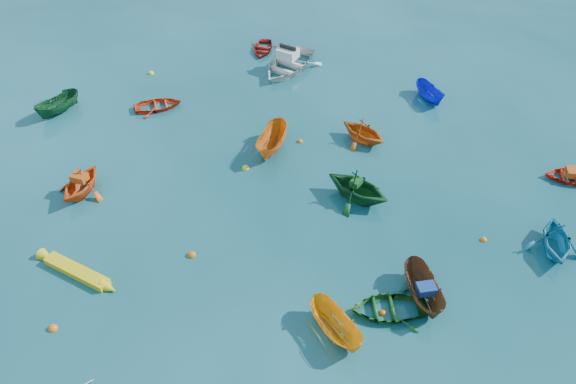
# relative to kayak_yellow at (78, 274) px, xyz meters

# --- Properties ---
(ground) EXTENTS (160.00, 160.00, 0.00)m
(ground) POSITION_rel_kayak_yellow_xyz_m (8.13, 0.78, 0.00)
(ground) COLOR #093A44
(ground) RESTS_ON ground
(sampan_brown_mid) EXTENTS (1.97, 3.23, 1.17)m
(sampan_brown_mid) POSITION_rel_kayak_yellow_xyz_m (14.21, 0.55, 0.00)
(sampan_brown_mid) COLOR brown
(sampan_brown_mid) RESTS_ON ground
(dinghy_orange_w) EXTENTS (2.85, 3.16, 1.47)m
(dinghy_orange_w) POSITION_rel_kayak_yellow_xyz_m (-1.80, 4.93, 0.00)
(dinghy_orange_w) COLOR #EB5816
(dinghy_orange_w) RESTS_ON ground
(sampan_yellow_mid) EXTENTS (2.66, 2.94, 1.12)m
(sampan_yellow_mid) POSITION_rel_kayak_yellow_xyz_m (10.88, -1.55, 0.00)
(sampan_yellow_mid) COLOR orange
(sampan_yellow_mid) RESTS_ON ground
(dinghy_green_e) EXTENTS (3.35, 2.65, 0.63)m
(dinghy_green_e) POSITION_rel_kayak_yellow_xyz_m (12.82, -0.29, 0.00)
(dinghy_green_e) COLOR #13521B
(dinghy_green_e) RESTS_ON ground
(dinghy_cyan_se) EXTENTS (2.64, 3.00, 1.48)m
(dinghy_cyan_se) POSITION_rel_kayak_yellow_xyz_m (20.00, 3.94, 0.00)
(dinghy_cyan_se) COLOR teal
(dinghy_cyan_se) RESTS_ON ground
(dinghy_red_nw) EXTENTS (3.31, 2.91, 0.57)m
(dinghy_red_nw) POSITION_rel_kayak_yellow_xyz_m (-0.40, 12.65, 0.00)
(dinghy_red_nw) COLOR red
(dinghy_red_nw) RESTS_ON ground
(sampan_orange_n) EXTENTS (1.74, 3.44, 1.27)m
(sampan_orange_n) POSITION_rel_kayak_yellow_xyz_m (6.83, 9.48, 0.00)
(sampan_orange_n) COLOR orange
(sampan_orange_n) RESTS_ON ground
(dinghy_green_n) EXTENTS (4.15, 3.98, 1.69)m
(dinghy_green_n) POSITION_rel_kayak_yellow_xyz_m (11.39, 6.18, 0.00)
(dinghy_green_n) COLOR #10481F
(dinghy_green_n) RESTS_ON ground
(dinghy_red_ne) EXTENTS (2.73, 1.98, 0.56)m
(dinghy_red_ne) POSITION_rel_kayak_yellow_xyz_m (21.98, 9.00, 0.00)
(dinghy_red_ne) COLOR red
(dinghy_red_ne) RESTS_ON ground
(sampan_blue_far) EXTENTS (2.06, 2.75, 1.00)m
(sampan_blue_far) POSITION_rel_kayak_yellow_xyz_m (15.36, 15.61, 0.00)
(sampan_blue_far) COLOR #101ACE
(sampan_blue_far) RESTS_ON ground
(dinghy_red_far) EXTENTS (1.86, 2.59, 0.54)m
(dinghy_red_far) POSITION_rel_kayak_yellow_xyz_m (4.53, 20.39, 0.00)
(dinghy_red_far) COLOR #A0140D
(dinghy_red_far) RESTS_ON ground
(dinghy_orange_far) EXTENTS (3.57, 3.49, 1.43)m
(dinghy_orange_far) POSITION_rel_kayak_yellow_xyz_m (11.55, 10.92, 0.00)
(dinghy_orange_far) COLOR #C45812
(dinghy_orange_far) RESTS_ON ground
(sampan_green_far) EXTENTS (2.33, 3.08, 1.12)m
(sampan_green_far) POSITION_rel_kayak_yellow_xyz_m (-5.90, 11.45, 0.00)
(sampan_green_far) COLOR #104722
(sampan_green_far) RESTS_ON ground
(kayak_yellow) EXTENTS (3.85, 1.97, 0.39)m
(kayak_yellow) POSITION_rel_kayak_yellow_xyz_m (0.00, 0.00, 0.00)
(kayak_yellow) COLOR gold
(kayak_yellow) RESTS_ON ground
(motorboat_white) EXTENTS (4.98, 5.70, 1.59)m
(motorboat_white) POSITION_rel_kayak_yellow_xyz_m (6.54, 18.10, 0.00)
(motorboat_white) COLOR silver
(motorboat_white) RESTS_ON ground
(tarp_blue_a) EXTENTS (0.85, 0.73, 0.35)m
(tarp_blue_a) POSITION_rel_kayak_yellow_xyz_m (14.26, 0.41, 0.76)
(tarp_blue_a) COLOR navy
(tarp_blue_a) RESTS_ON sampan_brown_mid
(tarp_orange_a) EXTENTS (0.81, 0.66, 0.35)m
(tarp_orange_a) POSITION_rel_kayak_yellow_xyz_m (-1.79, 4.98, 0.91)
(tarp_orange_a) COLOR #B84A12
(tarp_orange_a) RESTS_ON dinghy_orange_w
(tarp_green_b) EXTENTS (0.66, 0.71, 0.28)m
(tarp_green_b) POSITION_rel_kayak_yellow_xyz_m (11.31, 6.23, 0.98)
(tarp_green_b) COLOR #134C1A
(tarp_green_b) RESTS_ON dinghy_green_n
(tarp_orange_b) EXTENTS (0.53, 0.69, 0.33)m
(tarp_orange_b) POSITION_rel_kayak_yellow_xyz_m (21.88, 9.00, 0.44)
(tarp_orange_b) COLOR #B74912
(tarp_orange_b) RESTS_ON dinghy_red_ne
(buoy_or_a) EXTENTS (0.36, 0.36, 0.36)m
(buoy_or_a) POSITION_rel_kayak_yellow_xyz_m (0.18, -2.72, 0.00)
(buoy_or_a) COLOR orange
(buoy_or_a) RESTS_ON ground
(buoy_or_b) EXTENTS (0.29, 0.29, 0.29)m
(buoy_or_b) POSITION_rel_kayak_yellow_xyz_m (12.65, -0.41, 0.00)
(buoy_or_b) COLOR #DF4D0C
(buoy_or_b) RESTS_ON ground
(buoy_or_c) EXTENTS (0.38, 0.38, 0.38)m
(buoy_or_c) POSITION_rel_kayak_yellow_xyz_m (4.48, 1.60, 0.00)
(buoy_or_c) COLOR #D0600B
(buoy_or_c) RESTS_ON ground
(buoy_ye_c) EXTENTS (0.37, 0.37, 0.37)m
(buoy_ye_c) POSITION_rel_kayak_yellow_xyz_m (5.69, 7.76, 0.00)
(buoy_ye_c) COLOR yellow
(buoy_ye_c) RESTS_ON ground
(buoy_or_d) EXTENTS (0.29, 0.29, 0.29)m
(buoy_or_d) POSITION_rel_kayak_yellow_xyz_m (17.10, 4.14, 0.00)
(buoy_or_d) COLOR orange
(buoy_or_d) RESTS_ON ground
(buoy_ye_d) EXTENTS (0.37, 0.37, 0.37)m
(buoy_ye_d) POSITION_rel_kayak_yellow_xyz_m (-2.07, 16.44, 0.00)
(buoy_ye_d) COLOR yellow
(buoy_ye_d) RESTS_ON ground
(buoy_or_e) EXTENTS (0.30, 0.30, 0.30)m
(buoy_or_e) POSITION_rel_kayak_yellow_xyz_m (8.20, 10.38, 0.00)
(buoy_or_e) COLOR orange
(buoy_or_e) RESTS_ON ground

